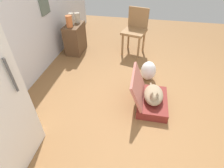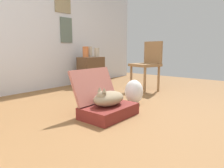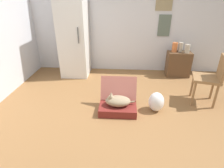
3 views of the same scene
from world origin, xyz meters
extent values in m
plane|color=olive|center=(0.00, 0.00, 0.00)|extent=(7.68, 7.68, 0.00)
cube|color=silver|center=(0.00, 2.26, 1.30)|extent=(6.40, 0.12, 2.60)
cube|color=maroon|center=(-0.11, 0.12, 0.07)|extent=(0.65, 0.44, 0.14)
cube|color=#B26356|center=(-0.11, 0.36, 0.35)|extent=(0.65, 0.20, 0.42)
ellipsoid|color=#998466|center=(-0.11, 0.12, 0.22)|extent=(0.44, 0.28, 0.17)
sphere|color=#998466|center=(-0.23, 0.12, 0.27)|extent=(0.13, 0.13, 0.13)
cone|color=#998466|center=(-0.23, 0.08, 0.35)|extent=(0.06, 0.06, 0.06)
cone|color=#998466|center=(-0.23, 0.15, 0.35)|extent=(0.06, 0.06, 0.06)
cylinder|color=#998466|center=(0.09, 0.16, 0.18)|extent=(0.20, 0.03, 0.07)
ellipsoid|color=white|center=(0.56, 0.21, 0.18)|extent=(0.27, 0.27, 0.36)
cylinder|color=#4C4C4C|center=(-1.06, 1.45, 1.07)|extent=(0.02, 0.02, 0.35)
cube|color=brown|center=(1.33, 1.85, 0.31)|extent=(0.57, 0.33, 0.62)
cylinder|color=#CC6B38|center=(1.19, 1.87, 0.74)|extent=(0.13, 0.13, 0.23)
cylinder|color=#B7AD99|center=(1.47, 1.80, 0.72)|extent=(0.12, 0.12, 0.20)
cylinder|color=#B7AD99|center=(1.33, 1.88, 0.74)|extent=(0.11, 0.11, 0.23)
cylinder|color=olive|center=(1.36, 0.79, 0.24)|extent=(0.04, 0.04, 0.47)
cylinder|color=olive|center=(1.27, 0.44, 0.24)|extent=(0.04, 0.04, 0.47)
cylinder|color=olive|center=(1.72, 0.71, 0.24)|extent=(0.04, 0.04, 0.47)
cylinder|color=olive|center=(1.63, 0.35, 0.24)|extent=(0.04, 0.04, 0.47)
cube|color=olive|center=(1.50, 0.57, 0.50)|extent=(0.56, 0.55, 0.05)
cube|color=olive|center=(1.70, 0.52, 0.73)|extent=(0.14, 0.43, 0.42)
camera|label=1|loc=(-2.10, 0.36, 1.97)|focal=28.09mm
camera|label=2|loc=(-1.91, -1.41, 0.80)|focal=32.96mm
camera|label=3|loc=(-0.03, -2.64, 1.89)|focal=29.66mm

